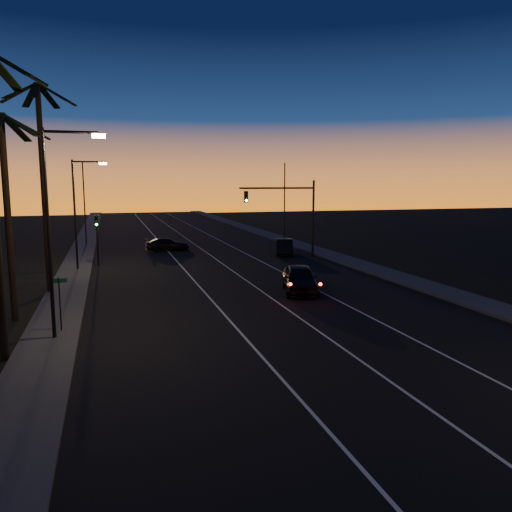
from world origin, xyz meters
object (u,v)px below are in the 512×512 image
object	(u,v)px
right_car	(284,247)
cross_car	(168,244)
lead_car	(300,279)
signal_mast	(289,205)

from	to	relation	value
right_car	cross_car	bearing A→B (deg)	149.26
lead_car	right_car	size ratio (longest dim) A/B	1.24
right_car	signal_mast	bearing A→B (deg)	-95.15
right_car	lead_car	bearing A→B (deg)	-106.34
right_car	cross_car	size ratio (longest dim) A/B	1.05
lead_car	cross_car	bearing A→B (deg)	104.66
signal_mast	lead_car	bearing A→B (deg)	-107.54
signal_mast	right_car	distance (m)	4.34
lead_car	signal_mast	bearing A→B (deg)	72.46
signal_mast	lead_car	xyz separation A→B (m)	(-4.43, -14.02, -3.93)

